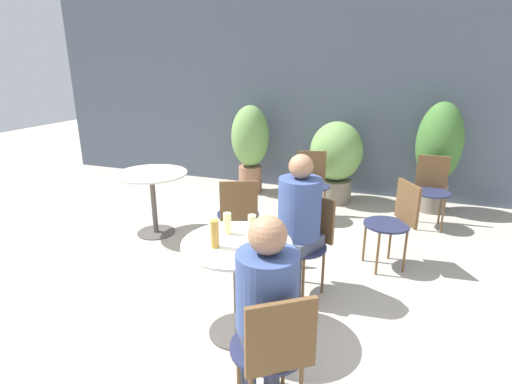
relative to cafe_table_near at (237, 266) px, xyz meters
name	(u,v)px	position (x,y,z in m)	size (l,w,h in m)	color
ground_plane	(240,349)	(0.09, -0.18, -0.57)	(20.00, 20.00, 0.00)	#B2A899
storefront_wall	(339,94)	(0.09, 3.79, 0.93)	(10.00, 0.06, 3.00)	#4C5666
cafe_table_near	(237,266)	(0.00, 0.00, 0.00)	(0.79, 0.79, 0.75)	#514C47
cafe_table_far	(152,187)	(-1.63, 1.38, 0.01)	(0.82, 0.82, 0.75)	#514C47
bistro_chair_0	(274,347)	(0.50, -0.69, -0.04)	(0.49, 0.50, 0.87)	#232847
bistro_chair_1	(308,235)	(0.35, 0.77, -0.04)	(0.48, 0.49, 0.87)	#232847
bistro_chair_2	(312,178)	(-0.01, 2.54, -0.04)	(0.46, 0.48, 0.87)	#232847
bistro_chair_3	(432,184)	(1.44, 2.78, -0.04)	(0.44, 0.44, 0.87)	#232847
bistro_chair_4	(238,210)	(-0.46, 1.14, -0.04)	(0.48, 0.49, 0.87)	#232847
bistro_chair_5	(396,217)	(1.06, 1.50, -0.04)	(0.50, 0.49, 0.87)	#232847
seated_person_0	(266,299)	(0.41, -0.56, 0.16)	(0.43, 0.43, 1.22)	#42475B
seated_person_1	(298,216)	(0.28, 0.64, 0.18)	(0.41, 0.43, 1.27)	#42475B
beer_glass_0	(256,239)	(0.16, -0.04, 0.26)	(0.07, 0.07, 0.14)	silver
beer_glass_1	(252,225)	(0.06, 0.15, 0.26)	(0.06, 0.06, 0.16)	beige
beer_glass_2	(227,224)	(-0.12, 0.11, 0.27)	(0.06, 0.06, 0.16)	beige
beer_glass_3	(215,234)	(-0.11, -0.12, 0.28)	(0.06, 0.06, 0.20)	#B28433
potted_plant_0	(250,143)	(-1.14, 3.29, 0.21)	(0.58, 0.58, 1.35)	#93664C
potted_plant_1	(336,157)	(0.18, 3.28, 0.09)	(0.74, 0.74, 1.17)	slate
potted_plant_2	(438,151)	(1.51, 3.34, 0.28)	(0.58, 0.58, 1.48)	slate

